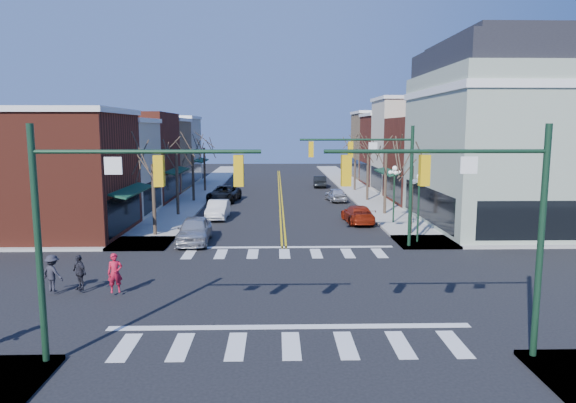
{
  "coord_description": "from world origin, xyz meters",
  "views": [
    {
      "loc": [
        -0.49,
        -22.14,
        7.07
      ],
      "look_at": [
        0.23,
        7.55,
        2.8
      ],
      "focal_mm": 32.0,
      "sensor_mm": 36.0,
      "label": 1
    }
  ],
  "objects": [
    {
      "name": "bldg_left_brick_a",
      "position": [
        -15.5,
        11.75,
        4.0
      ],
      "size": [
        10.0,
        8.5,
        8.0
      ],
      "primitive_type": "cube",
      "color": "maroon",
      "rests_on": "ground"
    },
    {
      "name": "car_right_mid",
      "position": [
        5.33,
        27.04,
        0.67
      ],
      "size": [
        2.06,
        4.09,
        1.34
      ],
      "primitive_type": "imported",
      "rotation": [
        0.0,
        0.0,
        3.27
      ],
      "color": "silver",
      "rests_on": "ground"
    },
    {
      "name": "car_left_mid",
      "position": [
        -5.03,
        17.75,
        0.72
      ],
      "size": [
        1.61,
        4.38,
        1.43
      ],
      "primitive_type": "imported",
      "rotation": [
        0.0,
        0.0,
        -0.02
      ],
      "color": "silver",
      "rests_on": "ground"
    },
    {
      "name": "pedestrian_red_a",
      "position": [
        -7.3,
        -0.94,
        0.99
      ],
      "size": [
        0.71,
        0.58,
        1.68
      ],
      "primitive_type": "imported",
      "rotation": [
        0.0,
        0.0,
        0.32
      ],
      "color": "#B7132D",
      "rests_on": "sidewalk_left"
    },
    {
      "name": "pedestrian_dark_a",
      "position": [
        -8.95,
        -0.54,
        0.92
      ],
      "size": [
        0.94,
        0.86,
        1.54
      ],
      "primitive_type": "imported",
      "rotation": [
        0.0,
        0.0,
        -0.68
      ],
      "color": "#22212A",
      "rests_on": "sidewalk_left"
    },
    {
      "name": "tree_left_d",
      "position": [
        -8.4,
        35.0,
        2.45
      ],
      "size": [
        0.24,
        0.24,
        4.9
      ],
      "primitive_type": "cylinder",
      "color": "#382B21",
      "rests_on": "ground"
    },
    {
      "name": "bldg_right_brick_a",
      "position": [
        15.5,
        25.75,
        4.0
      ],
      "size": [
        10.0,
        8.5,
        8.0
      ],
      "primitive_type": "cube",
      "color": "maroon",
      "rests_on": "ground"
    },
    {
      "name": "sidewalk_left",
      "position": [
        -8.75,
        20.0,
        0.07
      ],
      "size": [
        3.5,
        70.0,
        0.15
      ],
      "primitive_type": "cube",
      "color": "#9E9B93",
      "rests_on": "ground"
    },
    {
      "name": "traffic_mast_far_right",
      "position": [
        5.55,
        7.4,
        4.71
      ],
      "size": [
        6.6,
        0.28,
        7.2
      ],
      "color": "#14331E",
      "rests_on": "ground"
    },
    {
      "name": "traffic_mast_near_right",
      "position": [
        5.55,
        -7.4,
        4.71
      ],
      "size": [
        6.6,
        0.28,
        7.2
      ],
      "color": "#14331E",
      "rests_on": "ground"
    },
    {
      "name": "bldg_right_stucco",
      "position": [
        15.5,
        33.5,
        5.0
      ],
      "size": [
        10.0,
        7.0,
        10.0
      ],
      "primitive_type": "cube",
      "color": "#BFB59E",
      "rests_on": "ground"
    },
    {
      "name": "car_left_near",
      "position": [
        -5.53,
        9.12,
        0.81
      ],
      "size": [
        2.02,
        4.79,
        1.62
      ],
      "primitive_type": "imported",
      "rotation": [
        0.0,
        0.0,
        0.02
      ],
      "color": "#B0B0B5",
      "rests_on": "ground"
    },
    {
      "name": "traffic_mast_near_left",
      "position": [
        -5.55,
        -7.4,
        4.71
      ],
      "size": [
        6.6,
        0.28,
        7.2
      ],
      "color": "#14331E",
      "rests_on": "ground"
    },
    {
      "name": "car_right_far",
      "position": [
        4.8,
        39.16,
        0.68
      ],
      "size": [
        1.59,
        4.18,
        1.36
      ],
      "primitive_type": "imported",
      "rotation": [
        0.0,
        0.0,
        3.11
      ],
      "color": "black",
      "rests_on": "ground"
    },
    {
      "name": "tree_left_c",
      "position": [
        -8.4,
        27.0,
        2.27
      ],
      "size": [
        0.24,
        0.24,
        4.55
      ],
      "primitive_type": "cylinder",
      "color": "#382B21",
      "rests_on": "ground"
    },
    {
      "name": "bldg_left_tan",
      "position": [
        -15.5,
        35.75,
        3.9
      ],
      "size": [
        10.0,
        7.5,
        7.8
      ],
      "primitive_type": "cube",
      "color": "#987954",
      "rests_on": "ground"
    },
    {
      "name": "tree_right_c",
      "position": [
        8.4,
        27.0,
        2.42
      ],
      "size": [
        0.24,
        0.24,
        4.83
      ],
      "primitive_type": "cylinder",
      "color": "#382B21",
      "rests_on": "ground"
    },
    {
      "name": "car_left_far",
      "position": [
        -5.48,
        27.06,
        0.77
      ],
      "size": [
        3.2,
        5.83,
        1.55
      ],
      "primitive_type": "imported",
      "rotation": [
        0.0,
        0.0,
        -0.12
      ],
      "color": "black",
      "rests_on": "ground"
    },
    {
      "name": "bldg_left_stucco_b",
      "position": [
        -15.5,
        43.5,
        4.1
      ],
      "size": [
        10.0,
        8.0,
        8.2
      ],
      "primitive_type": "cube",
      "color": "#BFB59E",
      "rests_on": "ground"
    },
    {
      "name": "tree_right_a",
      "position": [
        8.4,
        11.0,
        2.31
      ],
      "size": [
        0.24,
        0.24,
        4.62
      ],
      "primitive_type": "cylinder",
      "color": "#382B21",
      "rests_on": "ground"
    },
    {
      "name": "bldg_right_tan",
      "position": [
        15.5,
        49.0,
        4.5
      ],
      "size": [
        10.0,
        8.0,
        9.0
      ],
      "primitive_type": "cube",
      "color": "#987954",
      "rests_on": "ground"
    },
    {
      "name": "victorian_corner",
      "position": [
        16.5,
        14.5,
        6.66
      ],
      "size": [
        12.25,
        14.25,
        13.3
      ],
      "color": "#97A68F",
      "rests_on": "ground"
    },
    {
      "name": "tree_right_b",
      "position": [
        8.4,
        19.0,
        2.59
      ],
      "size": [
        0.24,
        0.24,
        5.18
      ],
      "primitive_type": "cylinder",
      "color": "#382B21",
      "rests_on": "ground"
    },
    {
      "name": "ground",
      "position": [
        0.0,
        0.0,
        0.0
      ],
      "size": [
        160.0,
        160.0,
        0.0
      ],
      "primitive_type": "plane",
      "color": "black",
      "rests_on": "ground"
    },
    {
      "name": "tree_right_d",
      "position": [
        8.4,
        35.0,
        2.48
      ],
      "size": [
        0.24,
        0.24,
        4.97
      ],
      "primitive_type": "cylinder",
      "color": "#382B21",
      "rests_on": "ground"
    },
    {
      "name": "tree_left_b",
      "position": [
        -8.4,
        19.0,
        2.52
      ],
      "size": [
        0.24,
        0.24,
        5.04
      ],
      "primitive_type": "cylinder",
      "color": "#382B21",
      "rests_on": "ground"
    },
    {
      "name": "car_right_near",
      "position": [
        5.65,
        15.56,
        0.67
      ],
      "size": [
        2.16,
        4.74,
        1.34
      ],
      "primitive_type": "imported",
      "rotation": [
        0.0,
        0.0,
        3.2
      ],
      "color": "#99230D",
      "rests_on": "ground"
    },
    {
      "name": "lamppost_corner",
      "position": [
        8.2,
        8.5,
        2.96
      ],
      "size": [
        0.36,
        0.36,
        4.33
      ],
      "color": "#14331E",
      "rests_on": "ground"
    },
    {
      "name": "pedestrian_dark_b",
      "position": [
        -10.0,
        -0.76,
        0.95
      ],
      "size": [
        1.18,
        0.97,
        1.59
      ],
      "primitive_type": "imported",
      "rotation": [
        0.0,
        0.0,
        2.71
      ],
      "color": "#22222A",
      "rests_on": "sidewalk_left"
    },
    {
      "name": "tree_left_a",
      "position": [
        -8.4,
        11.0,
        2.38
      ],
      "size": [
        0.24,
        0.24,
        4.76
      ],
      "primitive_type": "cylinder",
      "color": "#382B21",
      "rests_on": "ground"
    },
    {
      "name": "bldg_right_brick_b",
      "position": [
        15.5,
        41.0,
        4.25
      ],
      "size": [
        10.0,
        8.0,
        8.5
      ],
      "primitive_type": "cube",
      "color": "maroon",
      "rests_on": "ground"
    },
    {
      "name": "bldg_left_stucco_a",
      "position": [
        -15.5,
        19.5,
        3.75
      ],
      "size": [
        10.0,
        7.0,
        7.5
      ],
      "primitive_type": "cube",
      "color": "#BFB59E",
      "rests_on": "ground"
    },
    {
      "name": "bldg_left_brick_b",
      "position": [
        -15.5,
        27.5,
        4.25
      ],
      "size": [
        10.0,
        9.0,
        8.5
      ],
      "primitive_type": "cube",
      "color": "maroon",
      "rests_on": "ground"
    },
    {
      "name": "sidewalk_right",
      "position": [
        8.75,
        20.0,
        0.07
      ],
      "size": [
        3.5,
        70.0,
        0.15
      ],
      "primitive_type": "cube",
      "color": "#9E9B93",
      "rests_on": "ground"
    },
    {
      "name": "lamppost_midblock",
      "position": [
        8.2,
        15.0,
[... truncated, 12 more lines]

